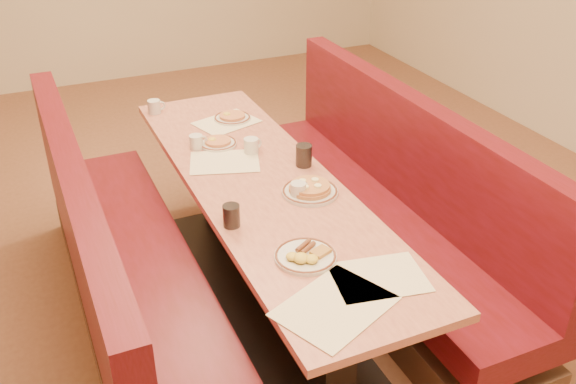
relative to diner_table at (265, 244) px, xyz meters
name	(u,v)px	position (x,y,z in m)	size (l,w,h in m)	color
ground	(266,300)	(0.00, 0.00, -0.37)	(8.00, 8.00, 0.00)	#9E6647
diner_table	(265,244)	(0.00, 0.00, 0.00)	(0.70, 2.50, 0.75)	black
booth_left	(126,281)	(-0.73, 0.00, -0.01)	(0.55, 2.50, 1.05)	#4C3326
booth_right	(383,217)	(0.73, 0.00, -0.01)	(0.55, 2.50, 1.05)	#4C3326
placemat_near_left	(335,306)	(-0.12, -1.00, 0.38)	(0.42, 0.31, 0.00)	#F1E3BD
placemat_near_right	(379,277)	(0.12, -0.92, 0.38)	(0.36, 0.27, 0.00)	#F1E3BD
placemat_far_left	(225,162)	(-0.11, 0.28, 0.38)	(0.36, 0.27, 0.00)	#F1E3BD
placemat_far_right	(227,122)	(0.08, 0.77, 0.38)	(0.35, 0.26, 0.00)	#F1E3BD
pancake_plate	(310,190)	(0.16, -0.20, 0.40)	(0.27, 0.27, 0.06)	silver
eggs_plate	(305,256)	(-0.09, -0.68, 0.39)	(0.26, 0.26, 0.05)	silver
extra_plate_mid	(232,117)	(0.12, 0.80, 0.39)	(0.22, 0.22, 0.04)	silver
extra_plate_far	(218,143)	(-0.07, 0.50, 0.39)	(0.21, 0.21, 0.04)	silver
coffee_mug_a	(299,190)	(0.10, -0.22, 0.42)	(0.10, 0.07, 0.08)	silver
coffee_mug_b	(197,142)	(-0.19, 0.51, 0.42)	(0.10, 0.07, 0.08)	silver
coffee_mug_c	(252,146)	(0.07, 0.33, 0.42)	(0.11, 0.08, 0.09)	silver
coffee_mug_d	(155,106)	(-0.28, 1.10, 0.42)	(0.11, 0.08, 0.08)	silver
soda_tumbler_near	(231,216)	(-0.28, -0.32, 0.43)	(0.08, 0.08, 0.10)	black
soda_tumbler_mid	(304,155)	(0.26, 0.08, 0.43)	(0.08, 0.08, 0.12)	black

